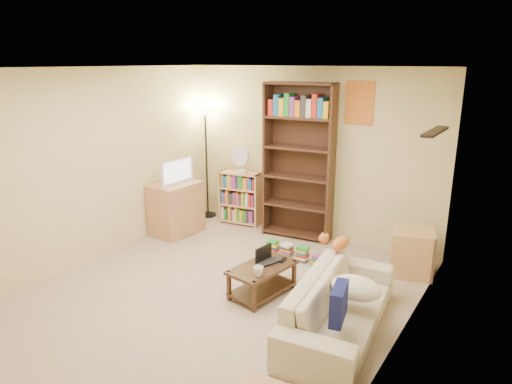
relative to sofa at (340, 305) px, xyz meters
The scene contains 18 objects.
room 1.99m from the sofa, behind, with size 4.50×4.54×2.52m.
sofa is the anchor object (origin of this frame).
navy_pillow 0.48m from the sofa, 70.16° to the right, with size 0.36×0.11×0.32m, color #131854.
cream_blanket 0.24m from the sofa, 25.75° to the left, with size 0.50×0.36×0.22m, color silver.
tabby_cat 0.83m from the sofa, 115.92° to the left, with size 0.43×0.20×0.15m.
coffee_table 1.04m from the sofa, 169.11° to the left, with size 0.56×0.85×0.35m.
laptop 1.00m from the sofa, 163.55° to the left, with size 0.30×0.37×0.03m, color black.
laptop_screen 1.12m from the sofa, 164.31° to the left, with size 0.01×0.26×0.18m, color white.
mug 0.93m from the sofa, behind, with size 0.15×0.15×0.10m, color silver.
tv_remote 1.00m from the sofa, 153.58° to the left, with size 0.04×0.14×0.02m, color black.
tv_stand 3.36m from the sofa, 160.38° to the left, with size 0.53×0.74×0.79m, color tan.
television 3.43m from the sofa, 160.38° to the left, with size 0.12×0.65×0.37m, color black.
tall_bookshelf 2.71m from the sofa, 127.21° to the left, with size 1.06×0.46×2.28m.
short_bookshelf 3.29m from the sofa, 141.97° to the left, with size 0.70×0.37×0.86m.
desk_fan 3.32m from the sofa, 142.05° to the left, with size 0.31×0.17×0.43m.
floor_lamp 4.02m from the sofa, 148.20° to the left, with size 0.31×0.31×1.85m.
side_table 1.69m from the sofa, 81.28° to the left, with size 0.50×0.50×0.57m, color tan.
book_stacks 1.72m from the sofa, 132.40° to the left, with size 0.94×0.27×0.21m.
Camera 1 is at (2.93, -3.75, 2.57)m, focal length 32.00 mm.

